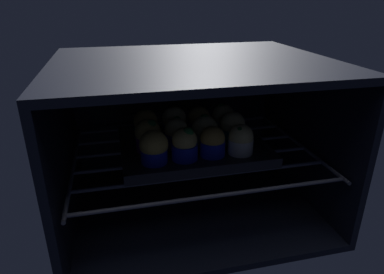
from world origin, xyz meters
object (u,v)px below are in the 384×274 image
object	(u,v)px
muffin_row0_col0	(154,148)
muffin_row2_col1	(174,122)
muffin_row1_col1	(176,133)
muffin_row1_col2	(205,131)
muffin_row2_col3	(223,119)
muffin_row1_col3	(232,128)
muffin_row0_col1	(185,144)
muffin_row0_col3	(241,140)
muffin_row2_col2	(199,121)
muffin_row0_col2	(212,142)
baking_tray	(192,147)
muffin_row2_col0	(146,125)
muffin_row1_col0	(148,135)

from	to	relation	value
muffin_row0_col0	muffin_row2_col1	world-z (taller)	muffin_row2_col1
muffin_row1_col1	muffin_row1_col2	xyz separation A→B (cm)	(6.77, -0.28, 0.09)
muffin_row2_col1	muffin_row2_col3	distance (cm)	12.69
muffin_row0_col0	muffin_row1_col3	bearing A→B (deg)	18.48
muffin_row0_col1	muffin_row1_col1	world-z (taller)	muffin_row0_col1
muffin_row0_col1	muffin_row0_col3	xyz separation A→B (cm)	(12.75, 0.04, -0.34)
muffin_row2_col2	muffin_row0_col2	bearing A→B (deg)	-91.22
muffin_row2_col1	baking_tray	bearing A→B (deg)	-65.52
muffin_row2_col1	muffin_row2_col3	size ratio (longest dim) A/B	1.00
muffin_row0_col1	muffin_row1_col3	xyz separation A→B (cm)	(13.10, 6.54, 0.07)
muffin_row0_col2	muffin_row2_col1	size ratio (longest dim) A/B	0.88
muffin_row1_col2	muffin_row2_col0	world-z (taller)	muffin_row2_col0
muffin_row1_col0	muffin_row1_col3	world-z (taller)	same
muffin_row0_col2	muffin_row1_col0	world-z (taller)	muffin_row1_col0
muffin_row1_col2	baking_tray	bearing A→B (deg)	-179.86
muffin_row0_col0	muffin_row1_col0	distance (cm)	6.40
muffin_row1_col1	muffin_row2_col3	size ratio (longest dim) A/B	0.94
muffin_row0_col2	muffin_row1_col0	distance (cm)	14.65
muffin_row0_col0	muffin_row1_col1	size ratio (longest dim) A/B	1.01
muffin_row2_col0	muffin_row2_col3	size ratio (longest dim) A/B	1.00
baking_tray	muffin_row2_col1	bearing A→B (deg)	114.48
baking_tray	muffin_row0_col3	size ratio (longest dim) A/B	4.91
baking_tray	muffin_row1_col3	size ratio (longest dim) A/B	4.43
baking_tray	muffin_row2_col0	xyz separation A→B (cm)	(-10.09, 6.28, 4.15)
muffin_row2_col0	muffin_row2_col1	size ratio (longest dim) A/B	0.99
muffin_row0_col0	muffin_row1_col2	xyz separation A→B (cm)	(12.90, 6.73, 0.01)
muffin_row1_col2	muffin_row2_col1	world-z (taller)	muffin_row2_col1
muffin_row0_col3	muffin_row2_col3	xyz separation A→B (cm)	(0.11, 12.93, 0.47)
muffin_row0_col1	muffin_row2_col3	xyz separation A→B (cm)	(12.87, 12.97, 0.13)
baking_tray	muffin_row0_col1	distance (cm)	8.40
muffin_row0_col2	muffin_row0_col3	world-z (taller)	same
baking_tray	muffin_row0_col3	distance (cm)	12.21
muffin_row0_col0	muffin_row2_col0	world-z (taller)	muffin_row2_col0
muffin_row0_col1	muffin_row1_col2	distance (cm)	9.15
muffin_row0_col2	muffin_row1_col3	distance (cm)	9.14
baking_tray	muffin_row1_col1	bearing A→B (deg)	175.56
muffin_row0_col3	muffin_row2_col2	size ratio (longest dim) A/B	0.95
muffin_row0_col0	muffin_row0_col3	world-z (taller)	muffin_row0_col0
muffin_row0_col1	muffin_row1_col1	xyz separation A→B (cm)	(-0.52, 6.95, -0.20)
muffin_row1_col1	muffin_row1_col3	size ratio (longest dim) A/B	0.95
muffin_row0_col2	muffin_row1_col2	world-z (taller)	muffin_row1_col2
muffin_row1_col1	muffin_row2_col2	distance (cm)	9.50
muffin_row1_col1	muffin_row0_col1	bearing A→B (deg)	-85.73
baking_tray	muffin_row1_col0	xyz separation A→B (cm)	(-10.27, -0.34, 4.12)
muffin_row1_col1	muffin_row2_col2	bearing A→B (deg)	41.63
muffin_row2_col0	muffin_row2_col2	size ratio (longest dim) A/B	1.06
muffin_row0_col2	muffin_row2_col1	world-z (taller)	muffin_row2_col1
muffin_row0_col3	muffin_row1_col1	size ratio (longest dim) A/B	0.95
muffin_row1_col2	muffin_row2_col3	xyz separation A→B (cm)	(6.61, 6.30, 0.24)
muffin_row0_col0	muffin_row0_col3	size ratio (longest dim) A/B	1.07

